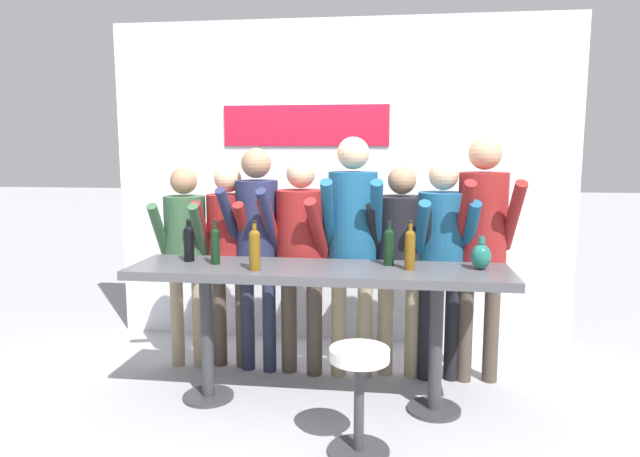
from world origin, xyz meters
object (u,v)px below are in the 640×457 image
bar_stool (359,385)px  person_right (401,249)px  wine_bottle_1 (255,248)px  wine_bottle_4 (410,248)px  person_center_right (352,230)px  decorative_vase (481,256)px  person_rightmost (482,231)px  wine_bottle_3 (189,242)px  person_center (301,244)px  wine_bottle_0 (215,244)px  person_far_left (185,244)px  person_center_left (257,233)px  wine_bottle_2 (389,245)px  tasting_table (318,287)px  person_far_right (442,247)px  person_left (229,244)px

bar_stool → person_right: size_ratio=0.39×
wine_bottle_1 → wine_bottle_4: (1.01, 0.15, -0.00)m
person_center_right → decorative_vase: 0.99m
person_rightmost → wine_bottle_3: (-2.08, -0.47, -0.04)m
decorative_vase → wine_bottle_4: bearing=-171.1°
person_right → person_center: bearing=-170.7°
wine_bottle_3 → wine_bottle_0: bearing=-19.1°
person_right → wine_bottle_1: 1.22m
person_far_left → person_center_left: bearing=-6.5°
person_center_left → decorative_vase: 1.70m
wine_bottle_0 → person_far_left: bearing=127.3°
person_center → person_rightmost: (1.36, 0.02, 0.12)m
wine_bottle_2 → decorative_vase: bearing=-5.4°
tasting_table → person_rightmost: 1.32m
person_center_right → wine_bottle_2: (0.28, -0.39, -0.04)m
person_center → decorative_vase: (1.28, -0.46, 0.02)m
person_far_left → person_far_right: 2.01m
person_center_left → wine_bottle_3: person_center_left is taller
person_rightmost → decorative_vase: (-0.08, -0.48, -0.10)m
person_left → person_center_right: bearing=-5.1°
tasting_table → wine_bottle_1: bearing=-159.9°
wine_bottle_1 → person_right: bearing=37.9°
person_right → wine_bottle_0: size_ratio=5.29×
bar_stool → person_right: person_right is taller
person_far_right → wine_bottle_1: size_ratio=5.11×
person_far_right → decorative_vase: (0.22, -0.48, 0.02)m
wine_bottle_3 → person_center_right: bearing=21.1°
person_left → person_far_right: (1.66, -0.06, 0.03)m
person_right → person_rightmost: 0.62m
bar_stool → wine_bottle_0: wine_bottle_0 is taller
person_far_right → person_rightmost: (0.29, 0.00, 0.12)m
person_far_right → wine_bottle_0: 1.67m
bar_stool → wine_bottle_1: wine_bottle_1 is taller
person_center → wine_bottle_4: (0.82, -0.54, 0.08)m
person_center_right → wine_bottle_1: 0.89m
wine_bottle_0 → person_center_left: bearing=73.2°
wine_bottle_0 → decorative_vase: wine_bottle_0 is taller
person_left → person_center: person_center is taller
person_left → wine_bottle_2: size_ratio=5.39×
person_left → wine_bottle_1: size_ratio=4.98×
person_rightmost → wine_bottle_0: bearing=-168.5°
person_center → wine_bottle_4: 0.98m
person_far_left → wine_bottle_1: bearing=-47.8°
person_left → person_right: bearing=-0.4°
wine_bottle_3 → bar_stool: bearing=-28.8°
bar_stool → person_rightmost: size_ratio=0.34×
person_center_left → person_far_right: (1.41, 0.01, -0.07)m
person_center → wine_bottle_4: bearing=-22.5°
person_far_right → wine_bottle_0: size_ratio=5.43×
person_far_left → wine_bottle_3: (0.21, -0.49, 0.11)m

